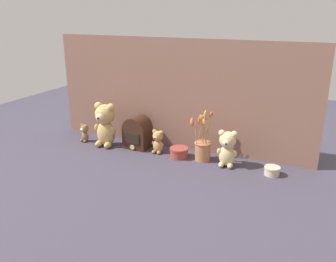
{
  "coord_description": "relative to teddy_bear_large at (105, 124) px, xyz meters",
  "views": [
    {
      "loc": [
        0.86,
        -1.88,
        0.87
      ],
      "look_at": [
        0.0,
        0.02,
        0.16
      ],
      "focal_mm": 38.0,
      "sensor_mm": 36.0,
      "label": 1
    }
  ],
  "objects": [
    {
      "name": "ground_plane",
      "position": [
        0.44,
        0.01,
        -0.15
      ],
      "size": [
        4.0,
        4.0,
        0.0
      ],
      "primitive_type": "plane",
      "color": "#3D3847"
    },
    {
      "name": "backdrop_wall",
      "position": [
        0.44,
        0.18,
        0.2
      ],
      "size": [
        1.75,
        0.02,
        0.71
      ],
      "color": "#845B4C",
      "rests_on": "ground"
    },
    {
      "name": "teddy_bear_tiny",
      "position": [
        -0.18,
        0.01,
        -0.09
      ],
      "size": [
        0.07,
        0.06,
        0.13
      ],
      "color": "olive",
      "rests_on": "ground"
    },
    {
      "name": "teddy_bear_medium",
      "position": [
        0.83,
        0.01,
        -0.04
      ],
      "size": [
        0.12,
        0.11,
        0.22
      ],
      "color": "#DBBC84",
      "rests_on": "ground"
    },
    {
      "name": "teddy_bear_large",
      "position": [
        0.0,
        0.0,
        0.0
      ],
      "size": [
        0.16,
        0.15,
        0.3
      ],
      "color": "tan",
      "rests_on": "ground"
    },
    {
      "name": "teddy_bear_small",
      "position": [
        0.37,
        0.03,
        -0.07
      ],
      "size": [
        0.08,
        0.08,
        0.15
      ],
      "color": "tan",
      "rests_on": "ground"
    },
    {
      "name": "decorative_tin_tall",
      "position": [
        1.09,
        0.0,
        -0.13
      ],
      "size": [
        0.09,
        0.09,
        0.05
      ],
      "color": "beige",
      "rests_on": "ground"
    },
    {
      "name": "vintage_radio",
      "position": [
        0.21,
        0.06,
        -0.05
      ],
      "size": [
        0.17,
        0.14,
        0.21
      ],
      "color": "#381E14",
      "rests_on": "ground"
    },
    {
      "name": "decorative_tin_short",
      "position": [
        0.52,
        0.02,
        -0.12
      ],
      "size": [
        0.12,
        0.12,
        0.06
      ],
      "color": "#993D33",
      "rests_on": "ground"
    },
    {
      "name": "flower_vase",
      "position": [
        0.67,
        0.04,
        -0.07
      ],
      "size": [
        0.14,
        0.14,
        0.32
      ],
      "color": "#AD7047",
      "rests_on": "ground"
    }
  ]
}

